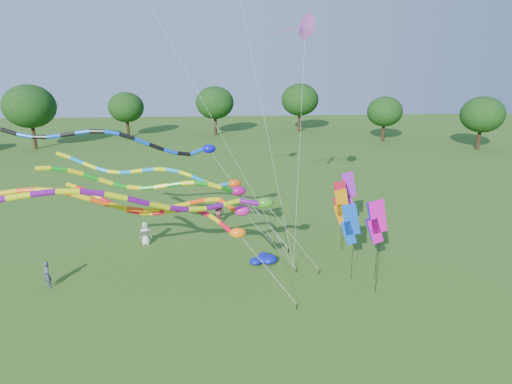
{
  "coord_description": "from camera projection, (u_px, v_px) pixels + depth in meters",
  "views": [
    {
      "loc": [
        -1.62,
        -19.02,
        12.2
      ],
      "look_at": [
        0.3,
        4.91,
        4.8
      ],
      "focal_mm": 30.0,
      "sensor_mm": 36.0,
      "label": 1
    }
  ],
  "objects": [
    {
      "name": "banner_pole_magenta_b",
      "position": [
        377.0,
        222.0,
        22.26
      ],
      "size": [
        1.16,
        0.13,
        5.41
      ],
      "rotation": [
        0.0,
        0.0,
        0.04
      ],
      "color": "black",
      "rests_on": "ground"
    },
    {
      "name": "blue_nylon_heap",
      "position": [
        266.0,
        259.0,
        26.89
      ],
      "size": [
        1.43,
        1.31,
        0.57
      ],
      "color": "#0B149B",
      "rests_on": "ground"
    },
    {
      "name": "tube_kite_orange",
      "position": [
        160.0,
        204.0,
        22.75
      ],
      "size": [
        14.84,
        2.29,
        6.87
      ],
      "rotation": [
        0.0,
        0.0,
        0.12
      ],
      "color": "black",
      "rests_on": "ground"
    },
    {
      "name": "delta_kite_high_c",
      "position": [
        305.0,
        26.0,
        26.65
      ],
      "size": [
        3.28,
        6.24,
        15.37
      ],
      "rotation": [
        0.0,
        0.0,
        0.46
      ],
      "color": "black",
      "rests_on": "ground"
    },
    {
      "name": "tube_kite_blue",
      "position": [
        135.0,
        143.0,
        25.19
      ],
      "size": [
        15.46,
        2.17,
        9.13
      ],
      "rotation": [
        0.0,
        0.0,
        0.15
      ],
      "color": "black",
      "rests_on": "ground"
    },
    {
      "name": "person_a",
      "position": [
        145.0,
        234.0,
        29.35
      ],
      "size": [
        0.85,
        0.6,
        1.65
      ],
      "primitive_type": "imported",
      "rotation": [
        0.0,
        0.0,
        0.1
      ],
      "color": "beige",
      "rests_on": "ground"
    },
    {
      "name": "banner_pole_blue_b",
      "position": [
        375.0,
        221.0,
        23.87
      ],
      "size": [
        1.16,
        0.22,
        4.87
      ],
      "rotation": [
        0.0,
        0.0,
        -0.12
      ],
      "color": "black",
      "rests_on": "ground"
    },
    {
      "name": "tube_kite_purple",
      "position": [
        165.0,
        202.0,
        20.47
      ],
      "size": [
        16.21,
        5.16,
        7.64
      ],
      "rotation": [
        0.0,
        0.0,
        0.31
      ],
      "color": "black",
      "rests_on": "ground"
    },
    {
      "name": "banner_pole_blue_a",
      "position": [
        350.0,
        225.0,
        24.0
      ],
      "size": [
        1.14,
        0.37,
        4.65
      ],
      "rotation": [
        0.0,
        0.0,
        -0.26
      ],
      "color": "black",
      "rests_on": "ground"
    },
    {
      "name": "person_c",
      "position": [
        219.0,
        212.0,
        33.41
      ],
      "size": [
        1.1,
        1.1,
        1.8
      ],
      "primitive_type": "imported",
      "rotation": [
        0.0,
        0.0,
        2.33
      ],
      "color": "#94354B",
      "rests_on": "ground"
    },
    {
      "name": "banner_pole_violet",
      "position": [
        348.0,
        189.0,
        29.34
      ],
      "size": [
        1.16,
        0.14,
        4.99
      ],
      "rotation": [
        0.0,
        0.0,
        0.05
      ],
      "color": "black",
      "rests_on": "ground"
    },
    {
      "name": "banner_pole_red",
      "position": [
        340.0,
        198.0,
        28.41
      ],
      "size": [
        1.16,
        0.26,
        4.71
      ],
      "rotation": [
        0.0,
        0.0,
        0.16
      ],
      "color": "black",
      "rests_on": "ground"
    },
    {
      "name": "banner_pole_orange",
      "position": [
        341.0,
        207.0,
        27.82
      ],
      "size": [
        1.16,
        0.15,
        4.34
      ],
      "rotation": [
        0.0,
        0.0,
        0.06
      ],
      "color": "black",
      "rests_on": "ground"
    },
    {
      "name": "tube_kite_cyan",
      "position": [
        169.0,
        175.0,
        26.38
      ],
      "size": [
        14.09,
        1.56,
        7.36
      ],
      "rotation": [
        0.0,
        0.0,
        -0.03
      ],
      "color": "black",
      "rests_on": "ground"
    },
    {
      "name": "tube_kite_green",
      "position": [
        171.0,
        185.0,
        25.29
      ],
      "size": [
        14.18,
        2.39,
        7.28
      ],
      "rotation": [
        0.0,
        0.0,
        0.16
      ],
      "color": "black",
      "rests_on": "ground"
    },
    {
      "name": "person_b",
      "position": [
        47.0,
        275.0,
        23.76
      ],
      "size": [
        0.66,
        0.69,
        1.58
      ],
      "primitive_type": "imported",
      "rotation": [
        0.0,
        0.0,
        -0.89
      ],
      "color": "#3E4557",
      "rests_on": "ground"
    },
    {
      "name": "tube_kite_red",
      "position": [
        175.0,
        215.0,
        22.53
      ],
      "size": [
        11.96,
        4.25,
        6.32
      ],
      "rotation": [
        0.0,
        0.0,
        -0.38
      ],
      "color": "black",
      "rests_on": "ground"
    },
    {
      "name": "ground",
      "position": [
        258.0,
        310.0,
        21.84
      ],
      "size": [
        160.0,
        160.0,
        0.0
      ],
      "primitive_type": "plane",
      "color": "#275D18",
      "rests_on": "ground"
    },
    {
      "name": "tree_ring",
      "position": [
        214.0,
        176.0,
        26.39
      ],
      "size": [
        117.23,
        118.47,
        9.21
      ],
      "color": "#382314",
      "rests_on": "ground"
    }
  ]
}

